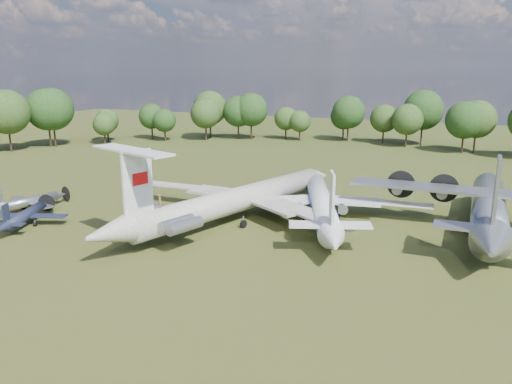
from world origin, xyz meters
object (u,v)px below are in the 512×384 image
at_px(an12_transport, 488,213).
at_px(small_prop_west, 26,218).
at_px(tu104_jet, 321,205).
at_px(il62_airliner, 238,204).
at_px(person_on_il62, 160,201).
at_px(small_prop_northwest, 29,204).

bearing_deg(an12_transport, small_prop_west, -158.92).
relative_size(tu104_jet, an12_transport, 1.03).
bearing_deg(tu104_jet, il62_airliner, -173.62).
relative_size(il62_airliner, an12_transport, 1.21).
height_order(an12_transport, person_on_il62, person_on_il62).
relative_size(il62_airliner, tu104_jet, 1.18).
xyz_separation_m(an12_transport, small_prop_northwest, (-64.86, -16.56, -1.67)).
height_order(tu104_jet, person_on_il62, person_on_il62).
relative_size(il62_airliner, person_on_il62, 29.68).
height_order(tu104_jet, an12_transport, an12_transport).
distance_m(il62_airliner, person_on_il62, 14.13).
relative_size(il62_airliner, small_prop_northwest, 3.50).
relative_size(an12_transport, small_prop_west, 2.74).
height_order(il62_airliner, small_prop_northwest, il62_airliner).
xyz_separation_m(small_prop_west, small_prop_northwest, (-5.78, 5.85, -0.06)).
xyz_separation_m(an12_transport, person_on_il62, (-37.10, -21.56, 3.03)).
xyz_separation_m(tu104_jet, small_prop_west, (-36.89, -19.44, -1.02)).
distance_m(small_prop_northwest, person_on_il62, 28.60).
distance_m(an12_transport, person_on_il62, 43.02).
height_order(il62_airliner, an12_transport, an12_transport).
distance_m(tu104_jet, small_prop_northwest, 44.80).
height_order(small_prop_west, person_on_il62, person_on_il62).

